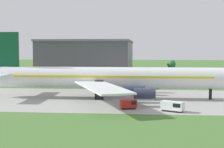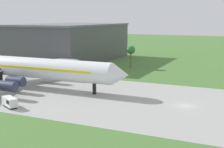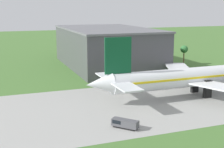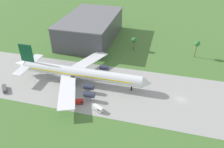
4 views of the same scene
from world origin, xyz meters
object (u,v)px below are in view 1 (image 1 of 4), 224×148
at_px(fuel_truck, 173,106).
at_px(terminal_building, 92,60).
at_px(jet_airliner, 107,78).
at_px(baggage_tug, 129,104).

distance_m(fuel_truck, terminal_building, 83.62).
bearing_deg(terminal_building, jet_airliner, -77.08).
distance_m(jet_airliner, fuel_truck, 26.52).
height_order(jet_airliner, baggage_tug, jet_airliner).
bearing_deg(terminal_building, baggage_tug, -74.92).
height_order(jet_airliner, fuel_truck, jet_airliner).
relative_size(jet_airliner, baggage_tug, 18.48).
relative_size(jet_airliner, fuel_truck, 14.27).
bearing_deg(jet_airliner, terminal_building, 102.92).
distance_m(baggage_tug, fuel_truck, 10.61).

